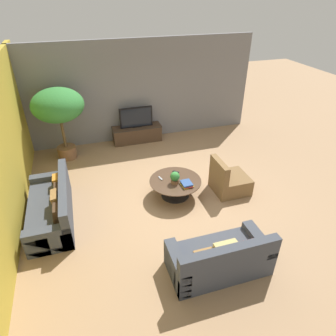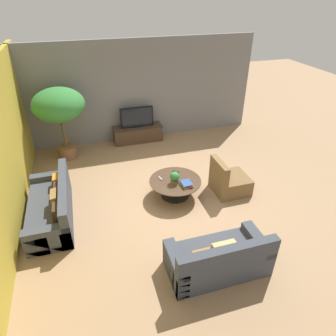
# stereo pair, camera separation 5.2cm
# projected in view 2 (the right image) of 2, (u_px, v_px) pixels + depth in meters

# --- Properties ---
(ground_plane) EXTENTS (24.00, 24.00, 0.00)m
(ground_plane) POSITION_uv_depth(u_px,v_px,m) (168.00, 193.00, 7.16)
(ground_plane) COLOR #9E7A56
(back_wall_stone) EXTENTS (7.40, 0.12, 3.00)m
(back_wall_stone) POSITION_uv_depth(u_px,v_px,m) (137.00, 91.00, 9.02)
(back_wall_stone) COLOR slate
(back_wall_stone) RESTS_ON ground
(side_wall_left) EXTENTS (0.12, 7.40, 3.00)m
(side_wall_left) POSITION_uv_depth(u_px,v_px,m) (3.00, 153.00, 5.73)
(side_wall_left) COLOR gold
(side_wall_left) RESTS_ON ground
(media_console) EXTENTS (1.52, 0.50, 0.49)m
(media_console) POSITION_uv_depth(u_px,v_px,m) (138.00, 133.00, 9.39)
(media_console) COLOR #473323
(media_console) RESTS_ON ground
(television) EXTENTS (1.00, 0.13, 0.62)m
(television) POSITION_uv_depth(u_px,v_px,m) (137.00, 117.00, 9.10)
(television) COLOR black
(television) RESTS_ON media_console
(coffee_table) EXTENTS (1.19, 1.19, 0.42)m
(coffee_table) POSITION_uv_depth(u_px,v_px,m) (175.00, 185.00, 6.92)
(coffee_table) COLOR black
(coffee_table) RESTS_ON ground
(couch_by_wall) EXTENTS (0.84, 2.09, 0.84)m
(couch_by_wall) POSITION_uv_depth(u_px,v_px,m) (52.00, 207.00, 6.25)
(couch_by_wall) COLOR #3D424C
(couch_by_wall) RESTS_ON ground
(couch_near_entry) EXTENTS (1.71, 0.84, 0.84)m
(couch_near_entry) POSITION_uv_depth(u_px,v_px,m) (219.00, 259.00, 5.07)
(couch_near_entry) COLOR #3D424C
(couch_near_entry) RESTS_ON ground
(armchair_wicker) EXTENTS (0.80, 0.76, 0.86)m
(armchair_wicker) POSITION_uv_depth(u_px,v_px,m) (229.00, 182.00, 7.08)
(armchair_wicker) COLOR brown
(armchair_wicker) RESTS_ON ground
(potted_palm_tall) EXTENTS (1.36, 1.36, 2.01)m
(potted_palm_tall) POSITION_uv_depth(u_px,v_px,m) (59.00, 107.00, 7.86)
(potted_palm_tall) COLOR brown
(potted_palm_tall) RESTS_ON ground
(potted_plant_tabletop) EXTENTS (0.21, 0.21, 0.28)m
(potted_plant_tabletop) POSITION_uv_depth(u_px,v_px,m) (175.00, 178.00, 6.69)
(potted_plant_tabletop) COLOR brown
(potted_plant_tabletop) RESTS_ON coffee_table
(book_stack) EXTENTS (0.27, 0.31, 0.08)m
(book_stack) POSITION_uv_depth(u_px,v_px,m) (187.00, 184.00, 6.67)
(book_stack) COLOR gold
(book_stack) RESTS_ON coffee_table
(remote_black) EXTENTS (0.15, 0.13, 0.02)m
(remote_black) POSITION_uv_depth(u_px,v_px,m) (176.00, 172.00, 7.15)
(remote_black) COLOR black
(remote_black) RESTS_ON coffee_table
(remote_silver) EXTENTS (0.07, 0.16, 0.02)m
(remote_silver) POSITION_uv_depth(u_px,v_px,m) (160.00, 178.00, 6.91)
(remote_silver) COLOR gray
(remote_silver) RESTS_ON coffee_table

